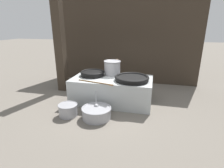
# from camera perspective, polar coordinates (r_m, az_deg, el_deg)

# --- Properties ---
(ground_plane) EXTENTS (60.00, 60.00, 0.00)m
(ground_plane) POSITION_cam_1_polar(r_m,az_deg,el_deg) (7.19, 0.00, -5.62)
(ground_plane) COLOR slate
(back_wall) EXTENTS (7.57, 0.24, 4.33)m
(back_wall) POSITION_cam_1_polar(r_m,az_deg,el_deg) (9.42, 4.18, 13.75)
(back_wall) COLOR #382D23
(back_wall) RESTS_ON ground_plane
(support_pillar) EXTENTS (0.39, 0.39, 4.33)m
(support_pillar) POSITION_cam_1_polar(r_m,az_deg,el_deg) (8.34, -16.67, 12.43)
(support_pillar) COLOR #382D23
(support_pillar) RESTS_ON ground_plane
(hearth_platform) EXTENTS (3.12, 1.66, 0.99)m
(hearth_platform) POSITION_cam_1_polar(r_m,az_deg,el_deg) (7.00, 0.00, -1.92)
(hearth_platform) COLOR #B2B7B7
(hearth_platform) RESTS_ON ground_plane
(giant_wok_near) EXTENTS (0.98, 0.98, 0.19)m
(giant_wok_near) POSITION_cam_1_polar(r_m,az_deg,el_deg) (7.18, -6.39, 3.50)
(giant_wok_near) COLOR black
(giant_wok_near) RESTS_ON hearth_platform
(giant_wok_far) EXTENTS (1.29, 1.29, 0.18)m
(giant_wok_far) POSITION_cam_1_polar(r_m,az_deg,el_deg) (6.54, 6.47, 1.88)
(giant_wok_far) COLOR black
(giant_wok_far) RESTS_ON hearth_platform
(stock_pot) EXTENTS (0.70, 0.70, 0.59)m
(stock_pot) POSITION_cam_1_polar(r_m,az_deg,el_deg) (7.23, 0.08, 5.40)
(stock_pot) COLOR #9E9EA3
(stock_pot) RESTS_ON hearth_platform
(stirring_paddle) EXTENTS (1.41, 0.38, 0.04)m
(stirring_paddle) POSITION_cam_1_polar(r_m,az_deg,el_deg) (6.26, -5.03, 0.48)
(stirring_paddle) COLOR brown
(stirring_paddle) RESTS_ON hearth_platform
(cook) EXTENTS (0.38, 0.58, 1.54)m
(cook) POSITION_cam_1_polar(r_m,az_deg,el_deg) (7.96, 1.49, 3.18)
(cook) COLOR #8C6647
(cook) RESTS_ON ground_plane
(prep_bowl_vegetables) EXTENTS (0.99, 1.25, 0.79)m
(prep_bowl_vegetables) POSITION_cam_1_polar(r_m,az_deg,el_deg) (5.89, -5.09, -9.15)
(prep_bowl_vegetables) COLOR #9E9EA3
(prep_bowl_vegetables) RESTS_ON ground_plane
(prep_bowl_meat) EXTENTS (0.66, 0.66, 0.42)m
(prep_bowl_meat) POSITION_cam_1_polar(r_m,az_deg,el_deg) (6.20, -14.18, -8.06)
(prep_bowl_meat) COLOR #9E9EA3
(prep_bowl_meat) RESTS_ON ground_plane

